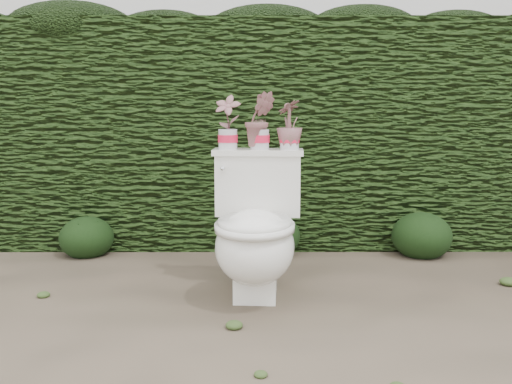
{
  "coord_description": "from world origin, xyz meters",
  "views": [
    {
      "loc": [
        -0.04,
        -2.77,
        1.03
      ],
      "look_at": [
        -0.03,
        0.3,
        0.55
      ],
      "focal_mm": 40.0,
      "sensor_mm": 36.0,
      "label": 1
    }
  ],
  "objects_px": {
    "potted_plant_left": "(228,123)",
    "potted_plant_right": "(290,126)",
    "toilet": "(256,233)",
    "potted_plant_center": "(260,122)"
  },
  "relations": [
    {
      "from": "potted_plant_center",
      "to": "potted_plant_right",
      "type": "distance_m",
      "value": 0.17
    },
    {
      "from": "potted_plant_left",
      "to": "potted_plant_right",
      "type": "relative_size",
      "value": 1.12
    },
    {
      "from": "toilet",
      "to": "potted_plant_left",
      "type": "distance_m",
      "value": 0.63
    },
    {
      "from": "toilet",
      "to": "potted_plant_center",
      "type": "height_order",
      "value": "potted_plant_center"
    },
    {
      "from": "toilet",
      "to": "potted_plant_left",
      "type": "bearing_deg",
      "value": 125.18
    },
    {
      "from": "potted_plant_left",
      "to": "potted_plant_center",
      "type": "distance_m",
      "value": 0.18
    },
    {
      "from": "potted_plant_left",
      "to": "potted_plant_right",
      "type": "bearing_deg",
      "value": 16.72
    },
    {
      "from": "toilet",
      "to": "potted_plant_left",
      "type": "height_order",
      "value": "potted_plant_left"
    },
    {
      "from": "potted_plant_left",
      "to": "potted_plant_right",
      "type": "xyz_separation_m",
      "value": [
        0.34,
        -0.02,
        -0.01
      ]
    },
    {
      "from": "toilet",
      "to": "potted_plant_right",
      "type": "height_order",
      "value": "potted_plant_right"
    }
  ]
}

